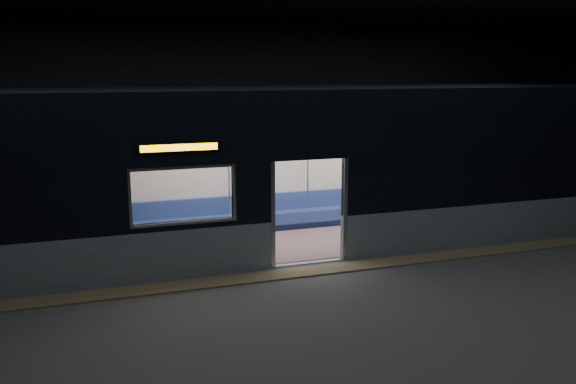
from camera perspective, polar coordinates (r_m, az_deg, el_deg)
station_floor at (r=11.06m, az=3.91°, el=-8.31°), size 24.00×14.00×0.01m
station_envelope at (r=10.40m, az=4.19°, el=11.07°), size 24.00×14.00×5.00m
tactile_strip at (r=11.53m, az=2.84°, el=-7.35°), size 22.80×0.50×0.03m
metro_car at (r=12.92m, az=-0.36°, el=3.08°), size 18.00×3.04×3.35m
passenger at (r=15.12m, az=8.78°, el=0.35°), size 0.45×0.78×1.49m
handbag at (r=14.94m, az=9.27°, el=-0.34°), size 0.34×0.29×0.16m
transit_map at (r=16.36m, az=14.98°, el=3.20°), size 1.03×0.03×0.67m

